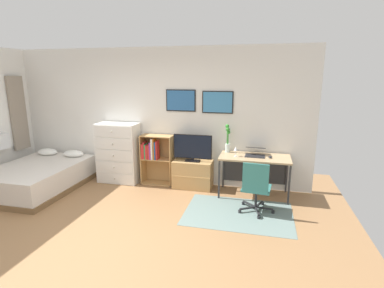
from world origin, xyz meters
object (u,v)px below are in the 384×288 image
Objects in this scene: laptop at (255,152)px; wine_glass at (236,149)px; bed at (38,177)px; bookshelf at (155,156)px; office_chair at (256,186)px; bamboo_vase at (228,139)px; television at (193,148)px; dresser at (119,153)px; tv_stand at (193,174)px; desk at (255,162)px; computer_mouse at (270,157)px.

wine_glass is (-0.34, -0.15, 0.07)m from laptop.
bed is 1.95× the size of bookshelf.
bed is at bearing -175.47° from office_chair.
office_chair is at bearing -58.80° from bamboo_vase.
television is at bearing -170.81° from bamboo_vase.
dresser is (1.33, 0.76, 0.36)m from bed.
laptop is at bearing 99.24° from office_chair.
tv_stand is 1.22m from desk.
bookshelf is (0.77, 0.07, -0.03)m from dresser.
laptop is at bearing 9.83° from bed.
wine_glass is (3.73, 0.59, 0.63)m from bed.
tv_stand is 0.61× the size of desk.
office_chair is (1.23, -0.84, -0.34)m from television.
office_chair is (2.03, -0.91, -0.13)m from bookshelf.
laptop is (2.74, -0.02, 0.19)m from dresser.
television is (2.90, 0.75, 0.55)m from bed.
laptop is 2.18× the size of wine_glass.
television is at bearing 175.14° from computer_mouse.
tv_stand is 0.53m from television.
laptop is at bearing -12.92° from bamboo_vase.
bed is 4.15m from desk.
tv_stand is 1.05m from wine_glass.
bed is 4.99× the size of laptop.
desk reaches higher than tv_stand.
wine_glass is (2.40, -0.17, 0.26)m from dresser.
dresser reaches higher than wine_glass.
bookshelf is 2.55× the size of laptop.
tv_stand is 0.88× the size of office_chair.
office_chair is 8.27× the size of computer_mouse.
office_chair reaches higher than tv_stand.
bamboo_vase is at bearing 1.30° from bookshelf.
desk is 0.84m from office_chair.
wine_glass is (1.63, -0.24, 0.29)m from bookshelf.
computer_mouse is at bearing 4.02° from wine_glass.
bamboo_vase is (-0.78, 0.23, 0.25)m from computer_mouse.
television reaches higher than tv_stand.
bamboo_vase is (-0.52, 0.12, 0.39)m from desk.
computer_mouse is (2.24, -0.20, 0.17)m from bookshelf.
computer_mouse is at bearing -4.99° from bookshelf.
bookshelf is 1.98m from desk.
desk is 6.95× the size of wine_glass.
office_chair is (4.13, -0.09, 0.21)m from bed.
wine_glass is (-0.34, -0.15, 0.26)m from desk.
bamboo_vase is (0.66, 0.08, 0.73)m from tv_stand.
bookshelf reaches higher than computer_mouse.
bamboo_vase is at bearing 123.46° from wine_glass.
television reaches higher than office_chair.
bed is 2.28× the size of office_chair.
bamboo_vase reaches higher than computer_mouse.
tv_stand is (2.90, 0.78, 0.02)m from bed.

